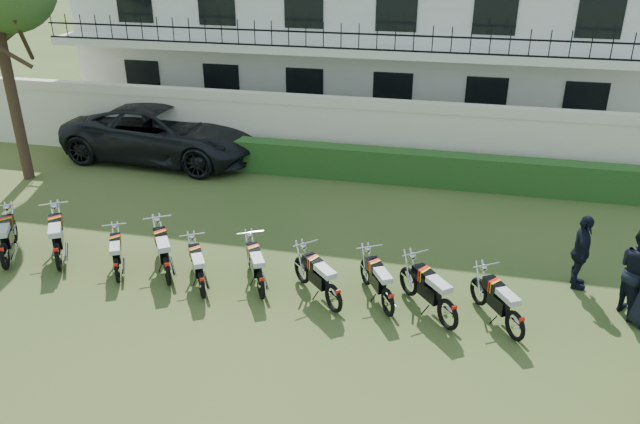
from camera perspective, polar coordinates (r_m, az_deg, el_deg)
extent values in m
plane|color=#2D471C|center=(13.12, -5.72, -8.07)|extent=(100.00, 100.00, 0.00)
cube|color=beige|center=(19.73, 1.44, 6.81)|extent=(30.00, 0.30, 2.00)
cube|color=beige|center=(19.40, 1.48, 10.04)|extent=(30.00, 0.35, 0.30)
cube|color=#203F16|center=(18.98, 3.91, 4.43)|extent=(18.00, 0.60, 1.00)
cube|color=silver|center=(24.93, 4.40, 16.46)|extent=(20.00, 8.00, 7.00)
cube|color=silver|center=(20.36, 2.28, 14.63)|extent=(20.00, 1.40, 0.25)
cube|color=black|center=(19.63, 1.94, 16.03)|extent=(20.00, 0.05, 0.05)
cube|color=black|center=(19.70, 1.92, 14.74)|extent=(20.00, 0.05, 0.05)
cube|color=black|center=(23.93, -15.70, 10.64)|extent=(1.30, 0.12, 2.20)
cube|color=black|center=(22.68, -8.88, 10.50)|extent=(1.30, 0.12, 2.20)
cube|color=black|center=(21.77, -1.38, 10.19)|extent=(1.30, 0.12, 2.20)
cube|color=black|center=(21.25, 6.60, 9.67)|extent=(1.30, 0.12, 2.20)
cube|color=black|center=(21.15, 14.78, 8.95)|extent=(1.30, 0.12, 2.20)
cube|color=black|center=(21.48, 22.84, 8.05)|extent=(1.30, 0.12, 2.20)
cube|color=black|center=(20.86, 24.48, 17.25)|extent=(1.30, 0.12, 2.20)
cylinder|color=#473323|center=(20.46, -26.34, 9.66)|extent=(0.32, 0.32, 5.25)
torus|color=black|center=(15.08, -27.20, -4.92)|extent=(0.40, 0.60, 0.64)
torus|color=black|center=(16.27, -26.53, -2.64)|extent=(0.40, 0.60, 0.64)
cube|color=black|center=(15.56, -26.99, -3.32)|extent=(0.45, 0.59, 0.31)
cube|color=black|center=(15.65, -27.06, -2.01)|extent=(0.47, 0.54, 0.23)
cube|color=red|center=(15.65, -27.07, -1.98)|extent=(0.25, 0.27, 0.24)
cube|color=#EFB40C|center=(15.60, -27.10, -2.08)|extent=(0.22, 0.25, 0.24)
cylinder|color=silver|center=(15.83, -27.11, -0.48)|extent=(0.56, 0.34, 0.03)
torus|color=black|center=(14.47, -22.86, -5.22)|extent=(0.44, 0.61, 0.67)
torus|color=black|center=(15.73, -22.75, -2.75)|extent=(0.44, 0.61, 0.67)
cube|color=black|center=(14.98, -22.90, -3.48)|extent=(0.49, 0.61, 0.33)
cube|color=black|center=(15.08, -23.07, -2.06)|extent=(0.50, 0.57, 0.24)
cube|color=red|center=(15.07, -23.07, -2.03)|extent=(0.25, 0.29, 0.25)
cube|color=#EFB40C|center=(15.01, -23.08, -2.13)|extent=(0.22, 0.27, 0.25)
cube|color=#B8B8B8|center=(14.57, -23.15, -2.83)|extent=(0.54, 0.65, 0.13)
cylinder|color=silver|center=(15.26, -23.24, -0.40)|extent=(0.57, 0.38, 0.03)
torus|color=black|center=(13.74, -18.07, -6.38)|extent=(0.33, 0.51, 0.54)
torus|color=black|center=(14.74, -18.01, -4.13)|extent=(0.33, 0.51, 0.54)
cube|color=black|center=(14.13, -18.11, -4.83)|extent=(0.37, 0.50, 0.26)
cube|color=black|center=(14.20, -18.22, -3.60)|extent=(0.39, 0.46, 0.19)
cube|color=red|center=(14.20, -18.23, -3.57)|extent=(0.21, 0.23, 0.20)
cube|color=#EFB40C|center=(14.15, -18.23, -3.67)|extent=(0.19, 0.21, 0.20)
cube|color=#B8B8B8|center=(13.80, -18.27, -4.32)|extent=(0.42, 0.53, 0.11)
cylinder|color=silver|center=(14.34, -18.34, -2.15)|extent=(0.48, 0.28, 0.03)
torus|color=black|center=(13.22, -13.41, -6.82)|extent=(0.42, 0.59, 0.64)
torus|color=black|center=(14.40, -14.11, -4.11)|extent=(0.42, 0.59, 0.64)
cube|color=black|center=(13.68, -13.81, -4.94)|extent=(0.47, 0.59, 0.31)
cube|color=black|center=(13.76, -14.05, -3.45)|extent=(0.48, 0.54, 0.23)
cube|color=red|center=(13.76, -14.06, -3.41)|extent=(0.24, 0.27, 0.24)
cube|color=#EFB40C|center=(13.70, -14.02, -3.53)|extent=(0.21, 0.26, 0.24)
cube|color=#B8B8B8|center=(13.28, -13.80, -4.31)|extent=(0.52, 0.62, 0.13)
cylinder|color=silver|center=(13.92, -14.35, -1.69)|extent=(0.55, 0.36, 0.03)
torus|color=black|center=(12.71, -10.34, -8.09)|extent=(0.36, 0.53, 0.57)
torus|color=black|center=(13.74, -11.11, -5.46)|extent=(0.36, 0.53, 0.57)
cube|color=black|center=(13.11, -10.76, -6.31)|extent=(0.41, 0.52, 0.28)
cube|color=black|center=(13.17, -10.98, -4.91)|extent=(0.42, 0.48, 0.20)
cube|color=red|center=(13.16, -10.99, -4.87)|extent=(0.22, 0.24, 0.21)
cube|color=#EFB40C|center=(13.11, -10.95, -4.99)|extent=(0.19, 0.22, 0.21)
cube|color=#B8B8B8|center=(12.75, -10.70, -5.76)|extent=(0.45, 0.55, 0.11)
cylinder|color=silver|center=(13.29, -11.26, -3.26)|extent=(0.49, 0.31, 0.03)
torus|color=black|center=(12.50, -4.89, -8.28)|extent=(0.36, 0.56, 0.59)
torus|color=black|center=(13.55, -5.91, -5.48)|extent=(0.36, 0.56, 0.59)
cube|color=black|center=(12.91, -5.41, -6.39)|extent=(0.40, 0.55, 0.29)
cube|color=black|center=(12.97, -5.63, -4.92)|extent=(0.43, 0.50, 0.21)
cube|color=red|center=(12.96, -5.64, -4.88)|extent=(0.23, 0.25, 0.22)
cube|color=#EFB40C|center=(12.91, -5.59, -5.00)|extent=(0.21, 0.23, 0.22)
cube|color=#B8B8B8|center=(12.54, -5.24, -5.82)|extent=(0.45, 0.57, 0.12)
cylinder|color=silver|center=(13.09, -5.93, -3.17)|extent=(0.52, 0.30, 0.03)
torus|color=black|center=(12.09, 2.88, -9.42)|extent=(0.48, 0.50, 0.61)
torus|color=black|center=(13.02, -0.26, -6.67)|extent=(0.48, 0.50, 0.61)
cube|color=black|center=(12.43, 1.38, -7.52)|extent=(0.51, 0.52, 0.30)
cube|color=black|center=(12.46, 0.83, -5.99)|extent=(0.50, 0.50, 0.22)
cube|color=red|center=(12.45, 0.83, -5.95)|extent=(0.19, 0.28, 0.23)
cube|color=#EFB40C|center=(12.41, 0.97, -6.07)|extent=(0.17, 0.26, 0.23)
cube|color=#B8B8B8|center=(12.07, 2.07, -6.87)|extent=(0.55, 0.56, 0.12)
cylinder|color=silver|center=(12.54, 0.08, -4.18)|extent=(0.46, 0.43, 0.03)
torus|color=black|center=(12.05, 7.34, -9.85)|extent=(0.36, 0.55, 0.58)
torus|color=black|center=(13.00, 5.18, -6.90)|extent=(0.36, 0.55, 0.58)
cube|color=black|center=(12.40, 6.33, -7.88)|extent=(0.41, 0.54, 0.29)
cube|color=black|center=(12.44, 6.00, -6.36)|extent=(0.43, 0.50, 0.21)
cube|color=red|center=(12.43, 6.01, -6.33)|extent=(0.23, 0.25, 0.22)
cube|color=#EFB40C|center=(12.39, 6.11, -6.46)|extent=(0.20, 0.23, 0.22)
cube|color=#B8B8B8|center=(12.04, 6.86, -7.33)|extent=(0.46, 0.57, 0.11)
cylinder|color=silver|center=(12.54, 5.54, -4.56)|extent=(0.51, 0.31, 0.03)
torus|color=black|center=(11.87, 13.53, -10.85)|extent=(0.47, 0.55, 0.63)
torus|color=black|center=(12.74, 9.77, -7.79)|extent=(0.47, 0.55, 0.63)
cube|color=black|center=(12.17, 11.78, -8.79)|extent=(0.50, 0.56, 0.31)
cube|color=black|center=(12.18, 11.23, -7.15)|extent=(0.50, 0.53, 0.23)
cube|color=red|center=(12.18, 11.23, -7.11)|extent=(0.22, 0.28, 0.24)
cube|color=#EFB40C|center=(12.13, 11.40, -7.24)|extent=(0.19, 0.27, 0.24)
cube|color=#B8B8B8|center=(11.82, 12.73, -8.14)|extent=(0.55, 0.60, 0.12)
cylinder|color=silver|center=(12.25, 10.43, -5.19)|extent=(0.50, 0.41, 0.03)
torus|color=black|center=(11.93, 19.10, -11.57)|extent=(0.38, 0.55, 0.59)
torus|color=black|center=(12.74, 15.78, -8.53)|extent=(0.38, 0.55, 0.59)
cube|color=black|center=(12.22, 17.59, -9.56)|extent=(0.43, 0.55, 0.29)
cube|color=black|center=(12.22, 17.16, -8.01)|extent=(0.44, 0.50, 0.21)
cube|color=red|center=(12.22, 17.16, -7.97)|extent=(0.22, 0.25, 0.22)
cube|color=#EFB40C|center=(12.18, 17.32, -8.11)|extent=(0.20, 0.23, 0.22)
cube|color=#B8B8B8|center=(11.88, 18.49, -9.01)|extent=(0.48, 0.58, 0.12)
cylinder|color=silver|center=(12.28, 16.52, -6.15)|extent=(0.51, 0.33, 0.03)
imported|color=black|center=(21.17, -14.03, 7.06)|extent=(6.66, 3.41, 1.80)
imported|color=black|center=(13.70, 27.17, -4.82)|extent=(0.97, 1.10, 1.91)
imported|color=black|center=(14.23, 22.77, -3.41)|extent=(0.49, 1.01, 1.67)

